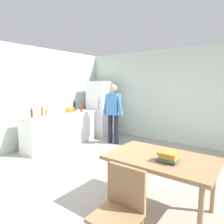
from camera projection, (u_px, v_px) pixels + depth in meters
ground_plane at (97, 174)px, 3.87m from camera, size 14.00×14.00×0.00m
wall_back at (161, 96)px, 6.07m from camera, size 6.40×0.12×2.70m
wall_left at (27, 98)px, 5.37m from camera, size 0.12×5.60×2.70m
kitchen_counter at (61, 130)px, 5.62m from camera, size 0.64×2.20×0.90m
refrigerator at (100, 108)px, 6.77m from camera, size 0.70×0.67×1.80m
person at (113, 110)px, 5.76m from camera, size 0.70×0.22×1.70m
dining_table at (161, 162)px, 2.71m from camera, size 1.40×0.90×0.75m
chair at (120, 207)px, 1.96m from camera, size 0.42×0.42×0.91m
cooking_pot at (70, 110)px, 5.88m from camera, size 0.40×0.28×0.12m
utensil_jar at (47, 112)px, 5.31m from camera, size 0.11×0.11×0.32m
bottle_beer_brown at (32, 113)px, 4.92m from camera, size 0.06×0.06×0.26m
bottle_oil_amber at (42, 112)px, 5.11m from camera, size 0.06×0.06×0.28m
bottle_sauce_red at (81, 109)px, 5.89m from camera, size 0.06×0.06×0.24m
bottle_wine_dark at (75, 106)px, 6.11m from camera, size 0.08×0.08×0.34m
book_stack at (168, 157)px, 2.52m from camera, size 0.27×0.21×0.13m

